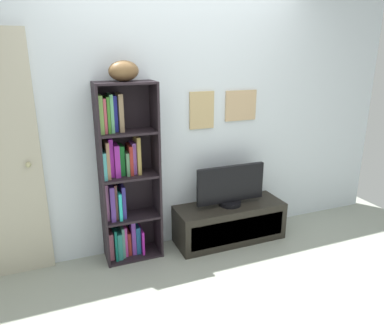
{
  "coord_description": "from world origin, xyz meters",
  "views": [
    {
      "loc": [
        -1.08,
        -2.02,
        1.85
      ],
      "look_at": [
        0.07,
        0.85,
        0.89
      ],
      "focal_mm": 33.61,
      "sensor_mm": 36.0,
      "label": 1
    }
  ],
  "objects": [
    {
      "name": "ground",
      "position": [
        0.0,
        0.0,
        -0.02
      ],
      "size": [
        5.2,
        5.2,
        0.04
      ],
      "primitive_type": "cube",
      "color": "gray"
    },
    {
      "name": "tv_stand",
      "position": [
        0.49,
        0.9,
        0.19
      ],
      "size": [
        1.1,
        0.4,
        0.38
      ],
      "color": "black",
      "rests_on": "ground"
    },
    {
      "name": "bookshelf",
      "position": [
        -0.54,
        1.0,
        0.76
      ],
      "size": [
        0.51,
        0.27,
        1.61
      ],
      "color": "black",
      "rests_on": "ground"
    },
    {
      "name": "football",
      "position": [
        -0.48,
        0.96,
        1.7
      ],
      "size": [
        0.31,
        0.25,
        0.17
      ],
      "primitive_type": "ellipsoid",
      "rotation": [
        0.0,
        0.0,
        0.37
      ],
      "color": "brown",
      "rests_on": "bookshelf"
    },
    {
      "name": "television",
      "position": [
        0.49,
        0.9,
        0.58
      ],
      "size": [
        0.71,
        0.22,
        0.41
      ],
      "color": "black",
      "rests_on": "tv_stand"
    },
    {
      "name": "back_wall",
      "position": [
        0.0,
        1.13,
        1.19
      ],
      "size": [
        4.8,
        0.08,
        2.38
      ],
      "color": "silver",
      "rests_on": "ground"
    }
  ]
}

